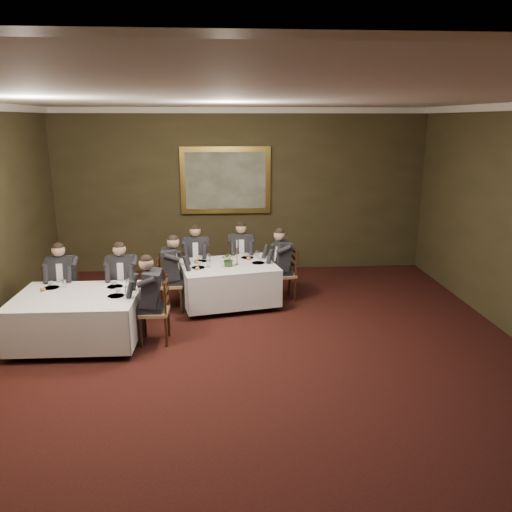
{
  "coord_description": "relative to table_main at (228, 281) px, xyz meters",
  "views": [
    {
      "loc": [
        -0.45,
        -5.8,
        3.25
      ],
      "look_at": [
        0.09,
        1.85,
        1.15
      ],
      "focal_mm": 35.0,
      "sensor_mm": 36.0,
      "label": 1
    }
  ],
  "objects": [
    {
      "name": "ground",
      "position": [
        0.35,
        -2.73,
        -0.45
      ],
      "size": [
        10.0,
        10.0,
        0.0
      ],
      "primitive_type": "plane",
      "color": "black",
      "rests_on": "ground"
    },
    {
      "name": "ceiling",
      "position": [
        0.35,
        -2.73,
        3.05
      ],
      "size": [
        8.0,
        10.0,
        0.1
      ],
      "primitive_type": "cube",
      "color": "silver",
      "rests_on": "back_wall"
    },
    {
      "name": "back_wall",
      "position": [
        0.35,
        2.27,
        1.3
      ],
      "size": [
        8.0,
        0.1,
        3.5
      ],
      "primitive_type": "cube",
      "color": "#322F19",
      "rests_on": "ground"
    },
    {
      "name": "crown_molding",
      "position": [
        0.35,
        -2.73,
        2.99
      ],
      "size": [
        8.0,
        10.0,
        0.12
      ],
      "color": "white",
      "rests_on": "back_wall"
    },
    {
      "name": "table_main",
      "position": [
        0.0,
        0.0,
        0.0
      ],
      "size": [
        1.88,
        1.57,
        0.67
      ],
      "rotation": [
        0.0,
        0.0,
        0.2
      ],
      "color": "black",
      "rests_on": "ground"
    },
    {
      "name": "table_second",
      "position": [
        -2.25,
        -1.47,
        0.0
      ],
      "size": [
        1.81,
        1.39,
        0.67
      ],
      "rotation": [
        0.0,
        0.0,
        -0.01
      ],
      "color": "black",
      "rests_on": "ground"
    },
    {
      "name": "chair_main_backleft",
      "position": [
        -0.6,
        0.74,
        -0.17
      ],
      "size": [
        0.44,
        0.42,
        1.0
      ],
      "rotation": [
        0.0,
        0.0,
        3.14
      ],
      "color": "#99774E",
      "rests_on": "ground"
    },
    {
      "name": "diner_main_backleft",
      "position": [
        -0.6,
        0.73,
        0.06
      ],
      "size": [
        0.42,
        0.48,
        1.35
      ],
      "rotation": [
        0.0,
        0.0,
        3.14
      ],
      "color": "black",
      "rests_on": "chair_main_backleft"
    },
    {
      "name": "chair_main_backright",
      "position": [
        0.27,
        0.92,
        -0.17
      ],
      "size": [
        0.45,
        0.43,
        1.0
      ],
      "rotation": [
        0.0,
        0.0,
        3.17
      ],
      "color": "#99774E",
      "rests_on": "ground"
    },
    {
      "name": "diner_main_backright",
      "position": [
        0.27,
        0.91,
        0.06
      ],
      "size": [
        0.43,
        0.49,
        1.35
      ],
      "rotation": [
        0.0,
        0.0,
        3.17
      ],
      "color": "black",
      "rests_on": "chair_main_backright"
    },
    {
      "name": "chair_main_endleft",
      "position": [
        -1.03,
        -0.21,
        -0.17
      ],
      "size": [
        0.44,
        0.46,
        1.0
      ],
      "rotation": [
        0.0,
        0.0,
        -1.52
      ],
      "color": "#99774E",
      "rests_on": "ground"
    },
    {
      "name": "diner_main_endleft",
      "position": [
        -1.02,
        -0.21,
        0.06
      ],
      "size": [
        0.5,
        0.44,
        1.35
      ],
      "rotation": [
        0.0,
        0.0,
        -1.52
      ],
      "color": "black",
      "rests_on": "chair_main_endleft"
    },
    {
      "name": "chair_main_endright",
      "position": [
        1.03,
        0.21,
        -0.17
      ],
      "size": [
        0.48,
        0.5,
        1.0
      ],
      "rotation": [
        0.0,
        0.0,
        1.72
      ],
      "color": "#99774E",
      "rests_on": "ground"
    },
    {
      "name": "diner_main_endright",
      "position": [
        1.02,
        0.21,
        0.06
      ],
      "size": [
        0.53,
        0.47,
        1.35
      ],
      "rotation": [
        0.0,
        0.0,
        1.72
      ],
      "color": "black",
      "rests_on": "chair_main_endright"
    },
    {
      "name": "chair_sec_backleft",
      "position": [
        -2.72,
        -0.54,
        -0.17
      ],
      "size": [
        0.47,
        0.45,
        1.0
      ],
      "rotation": [
        0.0,
        0.0,
        3.2
      ],
      "color": "#99774E",
      "rests_on": "ground"
    },
    {
      "name": "diner_sec_backleft",
      "position": [
        -2.72,
        -0.55,
        0.06
      ],
      "size": [
        0.44,
        0.5,
        1.35
      ],
      "rotation": [
        0.0,
        0.0,
        3.2
      ],
      "color": "black",
      "rests_on": "chair_sec_backleft"
    },
    {
      "name": "chair_sec_backright",
      "position": [
        -1.76,
        -0.55,
        -0.17
      ],
      "size": [
        0.46,
        0.44,
        1.0
      ],
      "rotation": [
        0.0,
        0.0,
        3.2
      ],
      "color": "#99774E",
      "rests_on": "ground"
    },
    {
      "name": "diner_sec_backright",
      "position": [
        -1.76,
        -0.56,
        0.06
      ],
      "size": [
        0.44,
        0.5,
        1.35
      ],
      "rotation": [
        0.0,
        0.0,
        3.2
      ],
      "color": "black",
      "rests_on": "chair_sec_backright"
    },
    {
      "name": "chair_sec_endright",
      "position": [
        -1.12,
        -1.48,
        -0.17
      ],
      "size": [
        0.42,
        0.44,
        1.0
      ],
      "rotation": [
        0.0,
        0.0,
        1.56
      ],
      "color": "#99774E",
      "rests_on": "ground"
    },
    {
      "name": "diner_sec_endright",
      "position": [
        -1.13,
        -1.48,
        0.06
      ],
      "size": [
        0.48,
        0.42,
        1.35
      ],
      "rotation": [
        0.0,
        0.0,
        1.56
      ],
      "color": "black",
      "rests_on": "chair_sec_endright"
    },
    {
      "name": "chair_sec_endleft",
      "position": [
        -3.39,
        -1.45,
        -0.17
      ],
      "size": [
        0.47,
        0.49,
        1.0
      ],
      "rotation": [
        0.0,
        0.0,
        -1.45
      ],
      "color": "#99774E",
      "rests_on": "ground"
    },
    {
      "name": "centerpiece",
      "position": [
        0.01,
        -0.12,
        0.46
      ],
      "size": [
        0.28,
        0.25,
        0.29
      ],
      "primitive_type": "imported",
      "rotation": [
        0.0,
        0.0,
        0.12
      ],
      "color": "#2D5926",
      "rests_on": "table_main"
    },
    {
      "name": "candlestick",
      "position": [
        0.16,
        -0.01,
        0.48
      ],
      "size": [
        0.07,
        0.07,
        0.46
      ],
      "color": "#AE8135",
      "rests_on": "table_main"
    },
    {
      "name": "place_setting_table_main",
      "position": [
        -0.45,
        0.28,
        0.35
      ],
      "size": [
        0.33,
        0.31,
        0.14
      ],
      "color": "white",
      "rests_on": "table_main"
    },
    {
      "name": "place_setting_table_second",
      "position": [
        -2.68,
        -1.06,
        0.35
      ],
      "size": [
        0.33,
        0.31,
        0.14
      ],
      "color": "white",
      "rests_on": "table_second"
    },
    {
      "name": "painting",
      "position": [
        -0.0,
        2.2,
        1.55
      ],
      "size": [
        1.92,
        0.09,
        1.42
      ],
      "color": "gold",
      "rests_on": "back_wall"
    }
  ]
}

